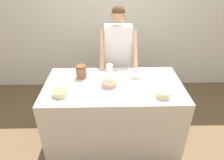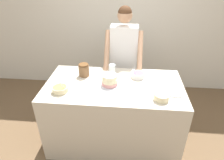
{
  "view_description": "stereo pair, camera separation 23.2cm",
  "coord_description": "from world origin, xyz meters",
  "px_view_note": "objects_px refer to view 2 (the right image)",
  "views": [
    {
      "loc": [
        -0.06,
        -1.61,
        2.16
      ],
      "look_at": [
        -0.02,
        0.4,
        0.99
      ],
      "focal_mm": 32.0,
      "sensor_mm": 36.0,
      "label": 1
    },
    {
      "loc": [
        0.17,
        -1.6,
        2.16
      ],
      "look_at": [
        -0.02,
        0.4,
        0.99
      ],
      "focal_mm": 32.0,
      "sensor_mm": 36.0,
      "label": 2
    }
  ],
  "objects_px": {
    "frosting_bowl_pink": "(162,97)",
    "drinking_glass": "(112,70)",
    "stoneware_jar": "(84,70)",
    "frosting_bowl_purple": "(138,75)",
    "cake": "(110,81)",
    "frosting_bowl_yellow": "(60,89)",
    "person_baker": "(124,53)",
    "ceramic_plate": "(174,92)"
  },
  "relations": [
    {
      "from": "stoneware_jar",
      "to": "ceramic_plate",
      "type": "bearing_deg",
      "value": -14.69
    },
    {
      "from": "stoneware_jar",
      "to": "frosting_bowl_pink",
      "type": "bearing_deg",
      "value": -25.9
    },
    {
      "from": "frosting_bowl_yellow",
      "to": "stoneware_jar",
      "type": "bearing_deg",
      "value": 64.33
    },
    {
      "from": "frosting_bowl_yellow",
      "to": "ceramic_plate",
      "type": "height_order",
      "value": "frosting_bowl_yellow"
    },
    {
      "from": "ceramic_plate",
      "to": "frosting_bowl_yellow",
      "type": "bearing_deg",
      "value": -175.17
    },
    {
      "from": "person_baker",
      "to": "cake",
      "type": "height_order",
      "value": "person_baker"
    },
    {
      "from": "person_baker",
      "to": "frosting_bowl_purple",
      "type": "xyz_separation_m",
      "value": [
        0.21,
        -0.49,
        -0.08
      ]
    },
    {
      "from": "frosting_bowl_purple",
      "to": "stoneware_jar",
      "type": "xyz_separation_m",
      "value": [
        -0.69,
        -0.01,
        0.04
      ]
    },
    {
      "from": "frosting_bowl_purple",
      "to": "stoneware_jar",
      "type": "height_order",
      "value": "frosting_bowl_purple"
    },
    {
      "from": "cake",
      "to": "frosting_bowl_pink",
      "type": "height_order",
      "value": "frosting_bowl_pink"
    },
    {
      "from": "frosting_bowl_yellow",
      "to": "drinking_glass",
      "type": "relative_size",
      "value": 1.24
    },
    {
      "from": "frosting_bowl_yellow",
      "to": "stoneware_jar",
      "type": "xyz_separation_m",
      "value": [
        0.19,
        0.4,
        0.04
      ]
    },
    {
      "from": "ceramic_plate",
      "to": "stoneware_jar",
      "type": "xyz_separation_m",
      "value": [
        -1.1,
        0.29,
        0.07
      ]
    },
    {
      "from": "ceramic_plate",
      "to": "stoneware_jar",
      "type": "height_order",
      "value": "stoneware_jar"
    },
    {
      "from": "person_baker",
      "to": "ceramic_plate",
      "type": "distance_m",
      "value": 1.01
    },
    {
      "from": "frosting_bowl_pink",
      "to": "person_baker",
      "type": "bearing_deg",
      "value": 114.86
    },
    {
      "from": "stoneware_jar",
      "to": "frosting_bowl_purple",
      "type": "bearing_deg",
      "value": 0.99
    },
    {
      "from": "cake",
      "to": "frosting_bowl_purple",
      "type": "xyz_separation_m",
      "value": [
        0.34,
        0.22,
        -0.02
      ]
    },
    {
      "from": "cake",
      "to": "stoneware_jar",
      "type": "xyz_separation_m",
      "value": [
        -0.36,
        0.21,
        0.02
      ]
    },
    {
      "from": "frosting_bowl_yellow",
      "to": "frosting_bowl_pink",
      "type": "relative_size",
      "value": 1.12
    },
    {
      "from": "person_baker",
      "to": "ceramic_plate",
      "type": "bearing_deg",
      "value": -52.48
    },
    {
      "from": "frosting_bowl_purple",
      "to": "person_baker",
      "type": "bearing_deg",
      "value": 112.72
    },
    {
      "from": "cake",
      "to": "frosting_bowl_yellow",
      "type": "bearing_deg",
      "value": -160.92
    },
    {
      "from": "person_baker",
      "to": "ceramic_plate",
      "type": "height_order",
      "value": "person_baker"
    },
    {
      "from": "ceramic_plate",
      "to": "frosting_bowl_purple",
      "type": "bearing_deg",
      "value": 143.35
    },
    {
      "from": "cake",
      "to": "frosting_bowl_yellow",
      "type": "distance_m",
      "value": 0.58
    },
    {
      "from": "person_baker",
      "to": "drinking_glass",
      "type": "bearing_deg",
      "value": -106.14
    },
    {
      "from": "cake",
      "to": "stoneware_jar",
      "type": "relative_size",
      "value": 1.98
    },
    {
      "from": "drinking_glass",
      "to": "ceramic_plate",
      "type": "height_order",
      "value": "drinking_glass"
    },
    {
      "from": "ceramic_plate",
      "to": "stoneware_jar",
      "type": "distance_m",
      "value": 1.14
    },
    {
      "from": "frosting_bowl_purple",
      "to": "drinking_glass",
      "type": "relative_size",
      "value": 1.31
    },
    {
      "from": "frosting_bowl_yellow",
      "to": "stoneware_jar",
      "type": "relative_size",
      "value": 1.09
    },
    {
      "from": "frosting_bowl_purple",
      "to": "ceramic_plate",
      "type": "relative_size",
      "value": 0.81
    },
    {
      "from": "frosting_bowl_yellow",
      "to": "frosting_bowl_pink",
      "type": "height_order",
      "value": "frosting_bowl_yellow"
    },
    {
      "from": "frosting_bowl_pink",
      "to": "drinking_glass",
      "type": "height_order",
      "value": "frosting_bowl_pink"
    },
    {
      "from": "stoneware_jar",
      "to": "frosting_bowl_yellow",
      "type": "bearing_deg",
      "value": -115.67
    },
    {
      "from": "frosting_bowl_pink",
      "to": "stoneware_jar",
      "type": "relative_size",
      "value": 0.97
    },
    {
      "from": "person_baker",
      "to": "stoneware_jar",
      "type": "xyz_separation_m",
      "value": [
        -0.49,
        -0.51,
        -0.04
      ]
    },
    {
      "from": "cake",
      "to": "drinking_glass",
      "type": "distance_m",
      "value": 0.27
    },
    {
      "from": "drinking_glass",
      "to": "stoneware_jar",
      "type": "xyz_separation_m",
      "value": [
        -0.36,
        -0.06,
        0.01
      ]
    },
    {
      "from": "drinking_glass",
      "to": "person_baker",
      "type": "bearing_deg",
      "value": 73.86
    },
    {
      "from": "frosting_bowl_pink",
      "to": "stoneware_jar",
      "type": "height_order",
      "value": "stoneware_jar"
    }
  ]
}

